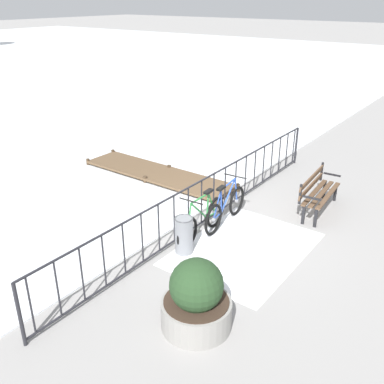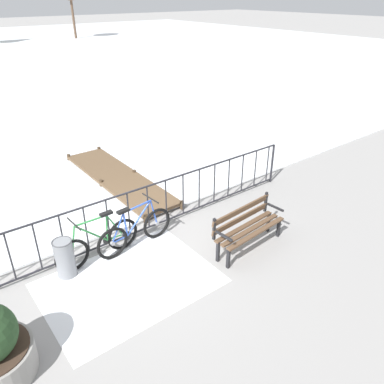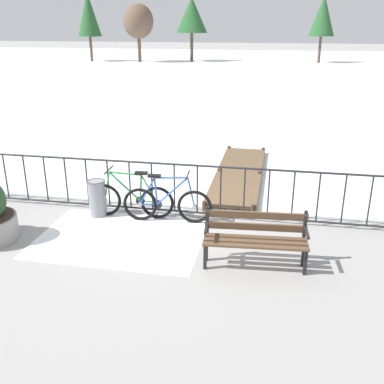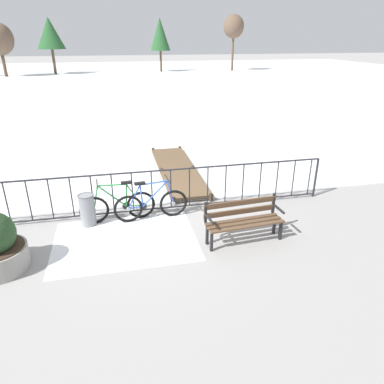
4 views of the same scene
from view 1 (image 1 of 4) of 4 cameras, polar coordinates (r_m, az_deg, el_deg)
name	(u,v)px [view 1 (image 1 of 4)]	position (r m, az deg, el deg)	size (l,w,h in m)	color
ground_plane	(207,222)	(9.41, 2.02, -3.93)	(160.00, 160.00, 0.00)	gray
snow_patch	(244,249)	(8.51, 6.88, -7.42)	(2.92, 2.13, 0.01)	white
railing_fence	(208,198)	(9.16, 2.07, -0.85)	(9.06, 0.06, 1.07)	#232328
bicycle_near_railing	(202,221)	(8.68, 1.33, -3.77)	(1.71, 0.52, 0.97)	black
bicycle_second	(226,208)	(9.19, 4.43, -2.14)	(1.71, 0.52, 0.97)	black
park_bench	(317,190)	(10.06, 16.15, 0.26)	(1.63, 0.60, 0.89)	brown
planter_with_shrub	(196,299)	(6.43, 0.58, -13.93)	(1.04, 1.04, 1.12)	gray
trash_bin	(184,235)	(8.17, -1.07, -5.65)	(0.35, 0.35, 0.73)	gray
wooden_dock	(158,173)	(11.66, -4.55, 2.46)	(1.10, 4.50, 0.20)	brown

